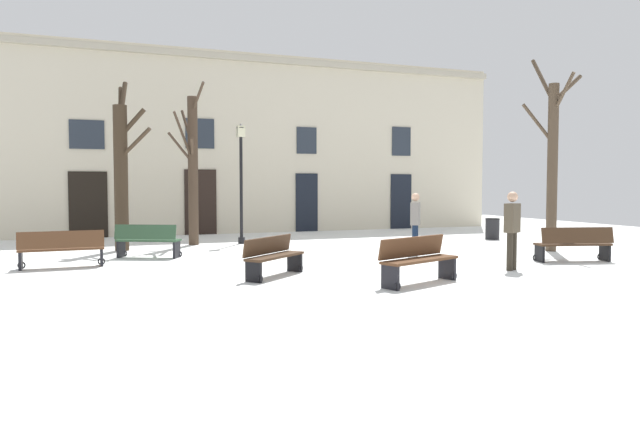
{
  "coord_description": "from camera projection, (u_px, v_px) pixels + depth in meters",
  "views": [
    {
      "loc": [
        -5.56,
        -13.35,
        1.89
      ],
      "look_at": [
        0.0,
        1.72,
        1.09
      ],
      "focal_mm": 31.84,
      "sensor_mm": 36.0,
      "label": 1
    }
  ],
  "objects": [
    {
      "name": "ground_plane",
      "position": [
        343.0,
        259.0,
        14.53
      ],
      "size": [
        33.65,
        33.65,
        0.0
      ],
      "primitive_type": "plane",
      "color": "white"
    },
    {
      "name": "building_facade",
      "position": [
        258.0,
        143.0,
        22.58
      ],
      "size": [
        21.03,
        0.6,
        7.07
      ],
      "color": "beige",
      "rests_on": "ground"
    },
    {
      "name": "tree_foreground",
      "position": [
        552.0,
        158.0,
        16.19
      ],
      "size": [
        1.61,
        1.81,
        5.66
      ],
      "color": "#4C3D2D",
      "rests_on": "ground"
    },
    {
      "name": "tree_center",
      "position": [
        122.0,
        172.0,
        16.31
      ],
      "size": [
        1.02,
        1.68,
        4.97
      ],
      "color": "#382B1E",
      "rests_on": "ground"
    },
    {
      "name": "tree_right_of_center",
      "position": [
        193.0,
        167.0,
        17.85
      ],
      "size": [
        1.05,
        1.83,
        5.01
      ],
      "color": "#423326",
      "rests_on": "ground"
    },
    {
      "name": "streetlamp",
      "position": [
        241.0,
        171.0,
        18.25
      ],
      "size": [
        0.3,
        0.3,
        3.87
      ],
      "color": "black",
      "rests_on": "ground"
    },
    {
      "name": "litter_bin",
      "position": [
        492.0,
        229.0,
        19.77
      ],
      "size": [
        0.51,
        0.51,
        0.74
      ],
      "color": "black",
      "rests_on": "ground"
    },
    {
      "name": "bench_far_corner",
      "position": [
        418.0,
        259.0,
        10.87
      ],
      "size": [
        1.9,
        1.11,
        0.9
      ],
      "rotation": [
        0.0,
        0.0,
        0.37
      ],
      "color": "#51331E",
      "rests_on": "ground"
    },
    {
      "name": "bench_near_lamp",
      "position": [
        62.0,
        248.0,
        12.93
      ],
      "size": [
        1.86,
        0.53,
        0.86
      ],
      "rotation": [
        0.0,
        0.0,
        3.18
      ],
      "color": "#51331E",
      "rests_on": "ground"
    },
    {
      "name": "bench_facing_shops",
      "position": [
        273.0,
        256.0,
        11.72
      ],
      "size": [
        1.55,
        1.44,
        0.83
      ],
      "rotation": [
        0.0,
        0.0,
        0.72
      ],
      "color": "#3D2819",
      "rests_on": "ground"
    },
    {
      "name": "bench_by_litter_bin",
      "position": [
        148.0,
        240.0,
        14.73
      ],
      "size": [
        1.69,
        1.15,
        0.88
      ],
      "rotation": [
        0.0,
        0.0,
        2.7
      ],
      "color": "#2D4C33",
      "rests_on": "ground"
    },
    {
      "name": "bench_back_to_back_left",
      "position": [
        574.0,
        244.0,
        14.01
      ],
      "size": [
        1.92,
        0.94,
        0.87
      ],
      "rotation": [
        0.0,
        0.0,
        2.89
      ],
      "color": "#3D2819",
      "rests_on": "ground"
    },
    {
      "name": "person_near_bench",
      "position": [
        415.0,
        220.0,
        15.47
      ],
      "size": [
        0.41,
        0.43,
        1.68
      ],
      "rotation": [
        0.0,
        0.0,
        0.91
      ],
      "color": "black",
      "rests_on": "ground"
    },
    {
      "name": "person_strolling",
      "position": [
        512.0,
        226.0,
        12.57
      ],
      "size": [
        0.44,
        0.36,
        1.75
      ],
      "rotation": [
        0.0,
        0.0,
        0.45
      ],
      "color": "#2D271E",
      "rests_on": "ground"
    }
  ]
}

